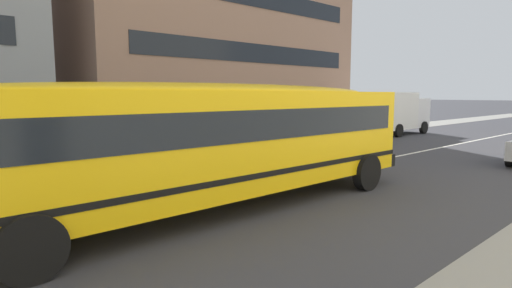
# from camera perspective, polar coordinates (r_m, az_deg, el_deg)

# --- Properties ---
(ground_plane) EXTENTS (400.00, 400.00, 0.00)m
(ground_plane) POSITION_cam_1_polar(r_m,az_deg,el_deg) (10.46, -13.36, -8.20)
(ground_plane) COLOR #38383D
(sidewalk_far) EXTENTS (120.00, 3.00, 0.01)m
(sidewalk_far) POSITION_cam_1_polar(r_m,az_deg,el_deg) (17.62, -25.95, -2.55)
(sidewalk_far) COLOR gray
(sidewalk_far) RESTS_ON ground_plane
(lane_centreline) EXTENTS (110.00, 0.16, 0.01)m
(lane_centreline) POSITION_cam_1_polar(r_m,az_deg,el_deg) (10.46, -13.36, -8.18)
(lane_centreline) COLOR silver
(lane_centreline) RESTS_ON ground_plane
(school_bus) EXTENTS (13.22, 3.17, 2.95)m
(school_bus) POSITION_cam_1_polar(r_m,az_deg,el_deg) (9.36, -6.72, 1.10)
(school_bus) COLOR yellow
(school_bus) RESTS_ON ground_plane
(box_truck) EXTENTS (6.07, 2.53, 2.82)m
(box_truck) POSITION_cam_1_polar(r_m,az_deg,el_deg) (28.98, 18.66, 4.29)
(box_truck) COLOR silver
(box_truck) RESTS_ON ground_plane
(apartment_block_far_centre) EXTENTS (19.20, 10.56, 13.30)m
(apartment_block_far_centre) POSITION_cam_1_polar(r_m,az_deg,el_deg) (29.11, -7.12, 14.70)
(apartment_block_far_centre) COLOR #93705B
(apartment_block_far_centre) RESTS_ON ground_plane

